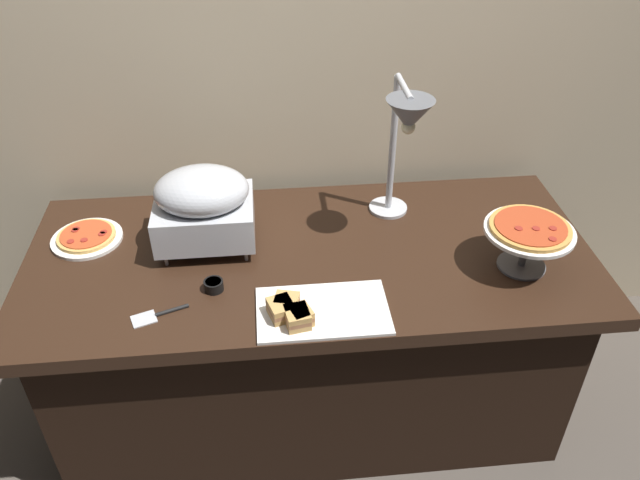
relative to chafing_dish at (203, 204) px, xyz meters
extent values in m
plane|color=#4C443D|center=(0.34, -0.09, -0.92)|extent=(8.00, 8.00, 0.00)
cube|color=#C6B593|center=(0.34, 0.41, 0.28)|extent=(4.40, 0.04, 2.40)
cube|color=black|center=(0.34, -0.09, -0.18)|extent=(1.90, 0.84, 0.05)
cube|color=black|center=(0.34, -0.09, -0.56)|extent=(1.75, 0.74, 0.71)
cylinder|color=#B7BABF|center=(-0.13, -0.11, -0.14)|extent=(0.01, 0.01, 0.04)
cylinder|color=#B7BABF|center=(0.13, -0.11, -0.14)|extent=(0.01, 0.01, 0.04)
cylinder|color=#B7BABF|center=(-0.13, 0.11, -0.14)|extent=(0.01, 0.01, 0.04)
cylinder|color=#B7BABF|center=(0.13, 0.11, -0.14)|extent=(0.01, 0.01, 0.04)
cube|color=#B7BABF|center=(0.00, 0.00, -0.05)|extent=(0.32, 0.27, 0.13)
ellipsoid|color=#B7BABF|center=(0.00, 0.00, 0.05)|extent=(0.31, 0.25, 0.14)
cylinder|color=#B7BABF|center=(0.65, 0.15, -0.15)|extent=(0.14, 0.14, 0.01)
cylinder|color=#B7BABF|center=(0.65, 0.15, 0.11)|extent=(0.02, 0.02, 0.50)
cylinder|color=#B7BABF|center=(0.65, 0.05, 0.36)|extent=(0.02, 0.19, 0.02)
cone|color=#595B60|center=(0.65, -0.04, 0.31)|extent=(0.15, 0.15, 0.10)
sphere|color=#F9EAB2|center=(0.65, -0.04, 0.27)|extent=(0.04, 0.04, 0.04)
cylinder|color=white|center=(-0.42, 0.06, -0.15)|extent=(0.24, 0.24, 0.01)
cylinder|color=#DBA856|center=(-0.42, 0.06, -0.14)|extent=(0.20, 0.20, 0.01)
cylinder|color=#B74723|center=(-0.42, 0.06, -0.13)|extent=(0.17, 0.17, 0.00)
cylinder|color=maroon|center=(-0.36, 0.05, -0.13)|extent=(0.02, 0.02, 0.00)
cylinder|color=maroon|center=(-0.36, 0.06, -0.13)|extent=(0.02, 0.02, 0.00)
cylinder|color=maroon|center=(-0.41, 0.02, -0.13)|extent=(0.02, 0.02, 0.00)
cylinder|color=maroon|center=(-0.46, 0.01, -0.13)|extent=(0.02, 0.02, 0.00)
cylinder|color=maroon|center=(-0.46, 0.08, -0.13)|extent=(0.02, 0.02, 0.00)
cylinder|color=maroon|center=(-0.45, 0.09, -0.13)|extent=(0.02, 0.02, 0.00)
cylinder|color=#595B60|center=(1.02, -0.23, -0.09)|extent=(0.02, 0.02, 0.14)
cylinder|color=#595B60|center=(1.02, -0.23, -0.15)|extent=(0.16, 0.16, 0.01)
cylinder|color=white|center=(1.02, -0.23, -0.02)|extent=(0.28, 0.28, 0.01)
cylinder|color=#C68E42|center=(1.02, -0.23, 0.00)|extent=(0.25, 0.25, 0.01)
cylinder|color=#AD3D1E|center=(1.02, -0.23, 0.00)|extent=(0.22, 0.22, 0.00)
cylinder|color=maroon|center=(1.06, -0.31, 0.01)|extent=(0.02, 0.02, 0.00)
cylinder|color=maroon|center=(0.98, -0.25, 0.01)|extent=(0.02, 0.02, 0.00)
cylinder|color=maroon|center=(1.03, -0.25, 0.01)|extent=(0.02, 0.02, 0.00)
cylinder|color=maroon|center=(1.08, -0.26, 0.01)|extent=(0.02, 0.02, 0.00)
cube|color=white|center=(0.36, -0.38, -0.15)|extent=(0.39, 0.24, 0.01)
cube|color=tan|center=(0.25, -0.37, -0.14)|extent=(0.08, 0.07, 0.02)
cube|color=#9E6642|center=(0.25, -0.37, -0.12)|extent=(0.08, 0.07, 0.01)
cube|color=tan|center=(0.25, -0.37, -0.11)|extent=(0.08, 0.07, 0.02)
cube|color=tan|center=(0.29, -0.43, -0.14)|extent=(0.08, 0.08, 0.02)
cube|color=#9E6642|center=(0.29, -0.43, -0.12)|extent=(0.08, 0.08, 0.01)
cube|color=tan|center=(0.29, -0.43, -0.11)|extent=(0.08, 0.08, 0.02)
cube|color=tan|center=(0.23, -0.40, -0.14)|extent=(0.09, 0.10, 0.02)
cube|color=#9E6642|center=(0.23, -0.40, -0.12)|extent=(0.09, 0.10, 0.01)
cube|color=tan|center=(0.23, -0.40, -0.11)|extent=(0.09, 0.10, 0.02)
cube|color=tan|center=(0.28, -0.44, -0.14)|extent=(0.08, 0.09, 0.02)
cube|color=#9E6642|center=(0.28, -0.44, -0.12)|extent=(0.08, 0.09, 0.01)
cube|color=tan|center=(0.28, -0.44, -0.11)|extent=(0.08, 0.09, 0.02)
cylinder|color=black|center=(0.03, -0.25, -0.14)|extent=(0.06, 0.06, 0.03)
cylinder|color=gold|center=(0.03, -0.25, -0.13)|extent=(0.05, 0.05, 0.01)
cube|color=#B7BABF|center=(-0.17, -0.36, -0.16)|extent=(0.08, 0.08, 0.00)
cylinder|color=black|center=(-0.09, -0.34, -0.15)|extent=(0.10, 0.05, 0.01)
camera|label=1|loc=(0.21, -1.76, 1.12)|focal=35.15mm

